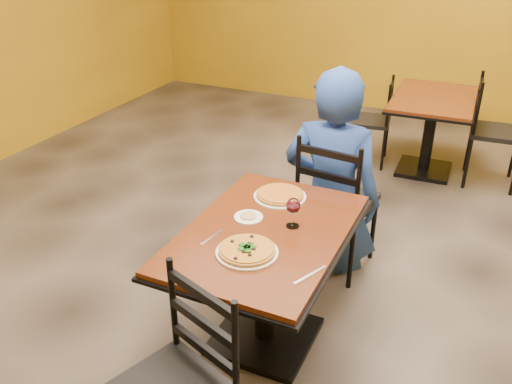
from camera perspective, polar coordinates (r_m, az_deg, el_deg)
The scene contains 16 objects.
floor at distance 3.66m, azimuth 4.17°, elevation -10.38°, with size 7.00×8.00×0.01m, color black.
table_main at distance 2.95m, azimuth 1.01°, elevation -7.26°, with size 0.83×1.23×0.75m.
table_second at distance 5.31m, azimuth 18.07°, elevation 7.51°, with size 0.77×1.12×0.75m.
chair_main_far at distance 3.69m, azimuth 8.60°, elevation -0.99°, with size 0.45×0.45×1.00m, color black, non-canonical shape.
chair_second_left at distance 5.44m, azimuth 11.88°, elevation 7.36°, with size 0.39×0.39×0.86m, color black, non-canonical shape.
chair_second_right at distance 5.31m, azimuth 24.12°, elevation 5.75°, with size 0.44×0.44×0.98m, color black, non-canonical shape.
diner at distance 3.64m, azimuth 8.15°, elevation 2.25°, with size 0.68×0.45×1.41m, color navy.
plate_main at distance 2.66m, azimuth -0.96°, elevation -6.40°, with size 0.31×0.31×0.01m, color white.
pizza_main at distance 2.65m, azimuth -0.96°, elevation -6.11°, with size 0.28×0.28×0.02m, color maroon.
plate_far at distance 3.17m, azimuth 2.55°, elevation -0.48°, with size 0.31×0.31×0.01m, color white.
pizza_far at distance 3.16m, azimuth 2.55°, elevation -0.22°, with size 0.28×0.28×0.02m, color #C37D25.
side_plate at distance 2.95m, azimuth -0.80°, elevation -2.69°, with size 0.16×0.16×0.01m, color white.
dip at distance 2.95m, azimuth -0.80°, elevation -2.54°, with size 0.09×0.09×0.01m, color tan.
wine_glass at distance 2.84m, azimuth 3.94°, elevation -2.07°, with size 0.08×0.08×0.18m, color white, non-canonical shape.
fork at distance 2.79m, azimuth -4.61°, elevation -4.74°, with size 0.01×0.19×0.00m, color silver.
knife at distance 2.53m, azimuth 5.76°, elevation -8.71°, with size 0.01×0.21×0.00m, color silver.
Camera 1 is at (0.97, -2.73, 2.23)m, focal length 37.80 mm.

